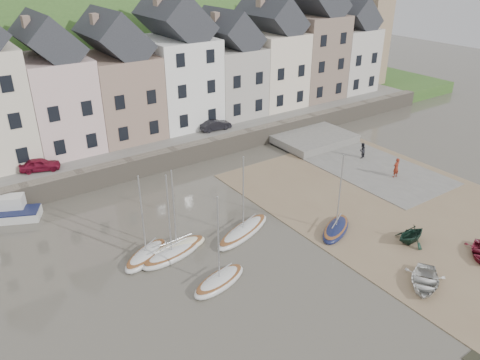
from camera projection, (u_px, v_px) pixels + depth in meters
ground at (290, 252)px, 31.64m from camera, size 160.00×160.00×0.00m
quay_land at (114, 117)px, 54.88m from camera, size 90.00×30.00×1.50m
quay_street at (156, 140)px, 46.06m from camera, size 70.00×7.00×0.10m
seawall at (173, 158)px, 43.76m from camera, size 70.00×1.20×1.80m
beach at (396, 206)px, 37.26m from camera, size 18.00×26.00×0.06m
slipway at (355, 161)px, 45.19m from camera, size 8.00×18.00×0.12m
hillside at (40, 183)px, 81.22m from camera, size 134.40×84.00×84.00m
townhouse_terrace at (153, 73)px, 46.98m from camera, size 61.05×8.00×13.93m
church_spire at (375, 12)px, 62.12m from camera, size 4.00×4.00×18.00m
sailboat_0 at (146, 255)px, 30.82m from camera, size 4.34×3.30×6.32m
sailboat_1 at (172, 254)px, 30.94m from camera, size 4.79×2.22×6.32m
sailboat_2 at (177, 248)px, 31.55m from camera, size 4.58×1.77×6.32m
sailboat_3 at (219, 281)px, 28.42m from camera, size 4.35×2.49×6.32m
sailboat_4 at (243, 231)px, 33.44m from camera, size 5.88×3.32×6.32m
sailboat_5 at (336, 229)px, 33.75m from camera, size 4.39×3.30×6.32m
motorboat_2 at (7, 212)px, 35.22m from camera, size 5.29×3.66×1.70m
rowboat_white at (424, 281)px, 28.16m from camera, size 4.22×3.93×0.71m
rowboat_green at (411, 234)px, 32.27m from camera, size 2.54×2.19×1.33m
person_red at (396, 168)px, 41.44m from camera, size 0.67×0.44×1.81m
person_dark at (362, 150)px, 45.36m from camera, size 0.86×0.74×1.54m
car_left at (40, 165)px, 39.31m from camera, size 3.49×2.25×1.11m
car_right at (215, 125)px, 48.27m from camera, size 3.39×1.39×1.09m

